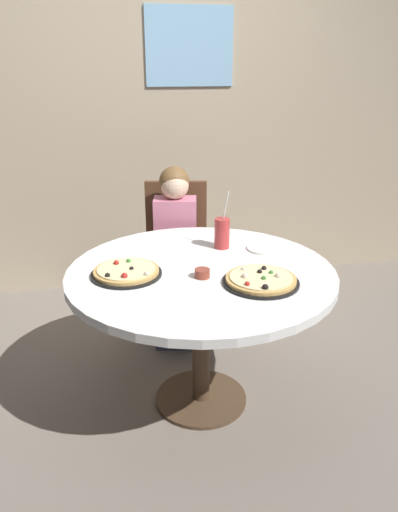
% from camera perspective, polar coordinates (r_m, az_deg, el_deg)
% --- Properties ---
extents(ground_plane, '(8.00, 8.00, 0.00)m').
position_cam_1_polar(ground_plane, '(2.75, 0.21, -16.06)').
color(ground_plane, slate).
extents(wall_with_window, '(5.20, 0.14, 2.90)m').
position_cam_1_polar(wall_with_window, '(3.81, -4.99, 18.08)').
color(wall_with_window, tan).
rests_on(wall_with_window, ground_plane).
extents(dining_table, '(1.28, 1.28, 0.75)m').
position_cam_1_polar(dining_table, '(2.41, 0.24, -3.55)').
color(dining_table, white).
rests_on(dining_table, ground_plane).
extents(chair_wooden, '(0.47, 0.47, 0.95)m').
position_cam_1_polar(chair_wooden, '(3.27, -2.64, 1.00)').
color(chair_wooden, brown).
rests_on(chair_wooden, ground_plane).
extents(diner_child, '(0.32, 0.43, 1.08)m').
position_cam_1_polar(diner_child, '(3.12, -2.70, -0.98)').
color(diner_child, '#3F4766').
rests_on(diner_child, ground_plane).
extents(pizza_veggie, '(0.34, 0.34, 0.05)m').
position_cam_1_polar(pizza_veggie, '(2.24, 7.08, -2.75)').
color(pizza_veggie, black).
rests_on(pizza_veggie, dining_table).
extents(pizza_cheese, '(0.33, 0.33, 0.05)m').
position_cam_1_polar(pizza_cheese, '(2.33, -8.30, -1.81)').
color(pizza_cheese, black).
rests_on(pizza_cheese, dining_table).
extents(soda_cup, '(0.08, 0.08, 0.31)m').
position_cam_1_polar(soda_cup, '(2.62, 2.65, 2.63)').
color(soda_cup, '#B73333').
rests_on(soda_cup, dining_table).
extents(sauce_bowl, '(0.07, 0.07, 0.04)m').
position_cam_1_polar(sauce_bowl, '(2.28, 0.37, -1.99)').
color(sauce_bowl, brown).
rests_on(sauce_bowl, dining_table).
extents(plate_small, '(0.18, 0.18, 0.01)m').
position_cam_1_polar(plate_small, '(2.64, 7.45, 0.87)').
color(plate_small, white).
rests_on(plate_small, dining_table).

